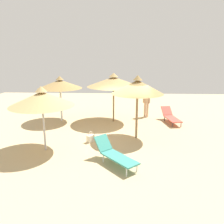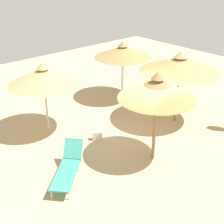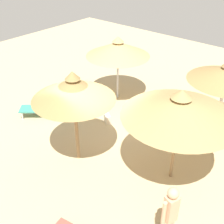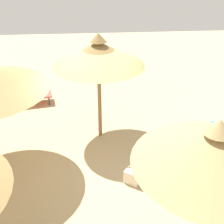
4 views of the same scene
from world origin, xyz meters
The scene contains 9 objects.
ground centered at (0.00, 0.00, -0.05)m, with size 24.00×24.00×0.10m, color tan.
parasol_umbrella_front centered at (-0.68, 0.10, 2.40)m, with size 2.33×2.33×2.92m.
parasol_umbrella_far_left centered at (3.53, -2.49, 2.16)m, with size 2.51×2.51×2.62m.
parasol_umbrella_back centered at (0.49, -2.49, 2.31)m, with size 2.98×2.98×2.79m.
parasol_umbrella_edge centered at (3.10, 1.66, 2.14)m, with size 2.51×2.51×2.63m.
lounge_chair_near_right centered at (-2.78, -2.44, 0.36)m, with size 0.91×2.01×0.76m.
lounge_chair_near_left centered at (0.24, 2.73, 0.39)m, with size 1.69×1.81×0.84m.
person_standing_far_right centered at (-1.49, -3.54, 1.02)m, with size 0.43×0.29×1.77m.
handbag centered at (1.38, 0.72, 0.18)m, with size 0.34×0.39×0.50m.
Camera 1 is at (-0.02, 10.06, 3.83)m, focal length 36.10 mm.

